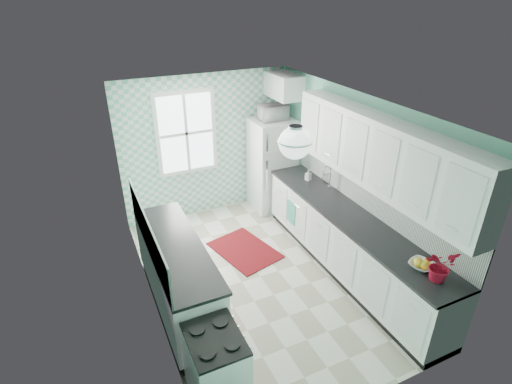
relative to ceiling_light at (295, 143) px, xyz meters
name	(u,v)px	position (x,y,z in m)	size (l,w,h in m)	color
floor	(260,277)	(0.00, 0.80, -2.33)	(3.00, 4.40, 0.02)	silver
ceiling	(261,106)	(0.00, 0.80, 0.19)	(3.00, 4.40, 0.02)	white
wall_back	(206,146)	(0.00, 3.01, -1.07)	(3.00, 0.02, 2.50)	#6EBFA2
wall_front	(372,312)	(0.00, -1.41, -1.07)	(3.00, 0.02, 2.50)	#6EBFA2
wall_left	(144,227)	(-1.51, 0.80, -1.07)	(0.02, 4.40, 2.50)	#6EBFA2
wall_right	(355,180)	(1.51, 0.80, -1.07)	(0.02, 4.40, 2.50)	#6EBFA2
accent_wall	(207,146)	(0.00, 2.99, -1.07)	(3.00, 0.01, 2.50)	#73C0A6
window	(186,133)	(-0.35, 2.96, -0.77)	(1.04, 0.05, 1.44)	white
backsplash_right	(371,195)	(1.49, 0.40, -1.13)	(0.02, 3.60, 0.51)	white
backsplash_left	(148,234)	(-1.49, 0.73, -1.13)	(0.02, 2.15, 0.51)	white
upper_cabinets_right	(379,154)	(1.33, 0.20, -0.42)	(0.33, 3.20, 0.90)	white
upper_cabinet_fridge	(284,86)	(1.30, 2.63, -0.07)	(0.40, 0.74, 0.40)	white
ceiling_light	(295,143)	(0.00, 0.00, 0.00)	(0.34, 0.34, 0.35)	silver
base_cabinets_right	(348,245)	(1.20, 0.40, -1.87)	(0.60, 3.60, 0.90)	white
countertop_right	(351,217)	(1.19, 0.40, -1.40)	(0.63, 3.60, 0.04)	black
base_cabinets_left	(178,278)	(-1.20, 0.73, -1.87)	(0.60, 2.15, 0.90)	white
countertop_left	(175,247)	(-1.19, 0.73, -1.40)	(0.63, 2.15, 0.04)	black
fridge	(272,165)	(1.11, 2.62, -1.48)	(0.73, 0.73, 1.69)	white
stove	(216,366)	(-1.20, -0.70, -1.91)	(0.52, 0.65, 0.78)	silver
sink	(320,192)	(1.20, 1.20, -1.39)	(0.49, 0.41, 0.53)	silver
rug	(245,250)	(0.05, 1.48, -2.32)	(0.76, 1.08, 0.02)	maroon
dish_towel	(291,213)	(0.89, 1.49, -1.84)	(0.02, 0.25, 0.38)	#70BEBD
fruit_bowl	(422,265)	(1.20, -0.86, -1.35)	(0.27, 0.27, 0.07)	white
potted_plant	(440,266)	(1.20, -1.08, -1.21)	(0.32, 0.27, 0.35)	red
soap_bottle	(308,175)	(1.25, 1.62, -1.29)	(0.08, 0.08, 0.18)	#92A7AF
microwave	(273,112)	(1.11, 2.62, -0.51)	(0.47, 0.32, 0.26)	white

